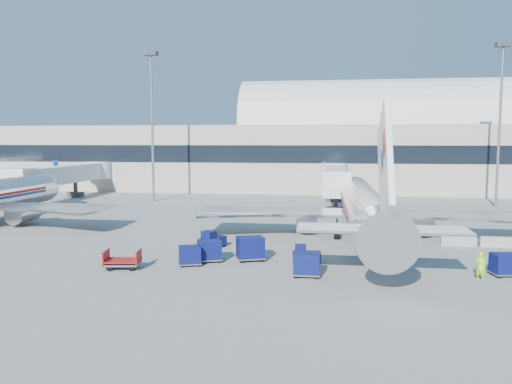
# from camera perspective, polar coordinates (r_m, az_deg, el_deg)

# --- Properties ---
(ground) EXTENTS (260.00, 260.00, 0.00)m
(ground) POSITION_cam_1_polar(r_m,az_deg,el_deg) (44.91, -0.25, -6.03)
(ground) COLOR gray
(ground) RESTS_ON ground
(terminal) EXTENTS (170.00, 28.15, 21.00)m
(terminal) POSITION_cam_1_polar(r_m,az_deg,el_deg) (101.44, -3.31, 4.88)
(terminal) COLOR #B2AA9E
(terminal) RESTS_ON ground
(airliner_main) EXTENTS (32.00, 37.26, 12.07)m
(airliner_main) POSITION_cam_1_polar(r_m,az_deg,el_deg) (48.55, 12.30, -1.76)
(airliner_main) COLOR silver
(airliner_main) RESTS_ON ground
(jetbridge_near) EXTENTS (4.40, 27.50, 6.25)m
(jetbridge_near) POSITION_cam_1_polar(r_m,az_deg,el_deg) (74.50, 8.99, 1.70)
(jetbridge_near) COLOR silver
(jetbridge_near) RESTS_ON ground
(jetbridge_mid) EXTENTS (4.40, 27.50, 6.25)m
(jetbridge_mid) POSITION_cam_1_polar(r_m,az_deg,el_deg) (84.90, -20.67, 1.89)
(jetbridge_mid) COLOR silver
(jetbridge_mid) RESTS_ON ground
(mast_west) EXTENTS (2.00, 1.20, 22.60)m
(mast_west) POSITION_cam_1_polar(r_m,az_deg,el_deg) (78.26, -11.83, 9.80)
(mast_west) COLOR slate
(mast_west) RESTS_ON ground
(mast_east) EXTENTS (2.00, 1.20, 22.60)m
(mast_east) POSITION_cam_1_polar(r_m,az_deg,el_deg) (77.40, 26.19, 9.38)
(mast_east) COLOR slate
(mast_east) RESTS_ON ground
(barrier_near) EXTENTS (3.00, 0.55, 0.90)m
(barrier_near) POSITION_cam_1_polar(r_m,az_deg,el_deg) (47.78, 22.11, -5.19)
(barrier_near) COLOR #9E9E96
(barrier_near) RESTS_ON ground
(barrier_mid) EXTENTS (3.00, 0.55, 0.90)m
(barrier_mid) POSITION_cam_1_polar(r_m,az_deg,el_deg) (48.69, 25.89, -5.15)
(barrier_mid) COLOR #9E9E96
(barrier_mid) RESTS_ON ground
(tug_lead) EXTENTS (2.20, 1.23, 1.38)m
(tug_lead) POSITION_cam_1_polar(r_m,az_deg,el_deg) (38.47, 5.66, -7.12)
(tug_lead) COLOR #090F49
(tug_lead) RESTS_ON ground
(tug_right) EXTENTS (2.33, 1.91, 1.36)m
(tug_right) POSITION_cam_1_polar(r_m,az_deg,el_deg) (42.11, 14.75, -6.17)
(tug_right) COLOR #090F49
(tug_right) RESTS_ON ground
(tug_left) EXTENTS (2.19, 2.68, 1.56)m
(tug_left) POSITION_cam_1_polar(r_m,az_deg,el_deg) (43.46, -5.06, -5.49)
(tug_left) COLOR #090F49
(tug_left) RESTS_ON ground
(cart_train_a) EXTENTS (2.55, 2.25, 1.86)m
(cart_train_a) POSITION_cam_1_polar(r_m,az_deg,el_deg) (38.84, -0.64, -6.42)
(cart_train_a) COLOR #090F49
(cart_train_a) RESTS_ON ground
(cart_train_b) EXTENTS (2.25, 2.00, 1.64)m
(cart_train_b) POSITION_cam_1_polar(r_m,az_deg,el_deg) (38.67, -5.35, -6.68)
(cart_train_b) COLOR #090F49
(cart_train_b) RESTS_ON ground
(cart_train_c) EXTENTS (1.99, 1.76, 1.46)m
(cart_train_c) POSITION_cam_1_polar(r_m,az_deg,el_deg) (37.71, -7.57, -7.18)
(cart_train_c) COLOR #090F49
(cart_train_c) RESTS_ON ground
(cart_solo_near) EXTENTS (1.90, 1.47, 1.65)m
(cart_solo_near) POSITION_cam_1_polar(r_m,az_deg,el_deg) (34.60, 5.84, -8.18)
(cart_solo_near) COLOR #090F49
(cart_solo_near) RESTS_ON ground
(cart_solo_far) EXTENTS (2.00, 1.67, 1.56)m
(cart_solo_far) POSITION_cam_1_polar(r_m,az_deg,el_deg) (38.57, 26.57, -7.38)
(cart_solo_far) COLOR #090F49
(cart_solo_far) RESTS_ON ground
(cart_open_red) EXTENTS (2.71, 2.09, 0.66)m
(cart_open_red) POSITION_cam_1_polar(r_m,az_deg,el_deg) (37.81, -14.96, -7.77)
(cart_open_red) COLOR slate
(cart_open_red) RESTS_ON ground
(ramp_worker) EXTENTS (0.84, 0.81, 1.94)m
(ramp_worker) POSITION_cam_1_polar(r_m,az_deg,el_deg) (36.68, 24.27, -7.72)
(ramp_worker) COLOR #9ADA16
(ramp_worker) RESTS_ON ground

